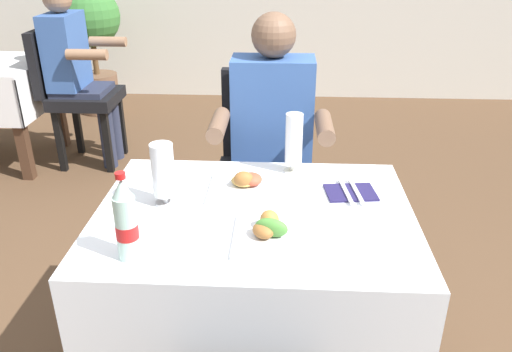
{
  "coord_description": "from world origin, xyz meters",
  "views": [
    {
      "loc": [
        0.15,
        -1.28,
        1.56
      ],
      "look_at": [
        0.06,
        0.27,
        0.81
      ],
      "focal_mm": 36.0,
      "sensor_mm": 36.0,
      "label": 1
    }
  ],
  "objects_px": {
    "beer_glass_left": "(163,173)",
    "beer_glass_middle": "(294,143)",
    "background_patron": "(76,67)",
    "potted_plant_corner": "(92,35)",
    "napkin_cutlery_set": "(351,192)",
    "plate_near_camera": "(271,232)",
    "chair_far_diner_seat": "(264,163)",
    "main_dining_table": "(254,257)",
    "plate_far_diner": "(245,184)",
    "cola_bottle_primary": "(126,222)",
    "seated_diner_far": "(272,141)",
    "background_chair_right": "(73,89)"
  },
  "relations": [
    {
      "from": "chair_far_diner_seat",
      "to": "seated_diner_far",
      "type": "relative_size",
      "value": 0.77
    },
    {
      "from": "seated_diner_far",
      "to": "beer_glass_middle",
      "type": "distance_m",
      "value": 0.4
    },
    {
      "from": "main_dining_table",
      "to": "potted_plant_corner",
      "type": "bearing_deg",
      "value": 117.44
    },
    {
      "from": "plate_far_diner",
      "to": "napkin_cutlery_set",
      "type": "height_order",
      "value": "plate_far_diner"
    },
    {
      "from": "beer_glass_left",
      "to": "beer_glass_middle",
      "type": "relative_size",
      "value": 0.94
    },
    {
      "from": "chair_far_diner_seat",
      "to": "cola_bottle_primary",
      "type": "bearing_deg",
      "value": -107.31
    },
    {
      "from": "plate_far_diner",
      "to": "seated_diner_far",
      "type": "bearing_deg",
      "value": 80.89
    },
    {
      "from": "chair_far_diner_seat",
      "to": "main_dining_table",
      "type": "bearing_deg",
      "value": -90.0
    },
    {
      "from": "background_patron",
      "to": "plate_near_camera",
      "type": "bearing_deg",
      "value": -56.81
    },
    {
      "from": "beer_glass_left",
      "to": "background_chair_right",
      "type": "bearing_deg",
      "value": 119.28
    },
    {
      "from": "napkin_cutlery_set",
      "to": "background_patron",
      "type": "bearing_deg",
      "value": 132.19
    },
    {
      "from": "potted_plant_corner",
      "to": "cola_bottle_primary",
      "type": "bearing_deg",
      "value": -69.14
    },
    {
      "from": "napkin_cutlery_set",
      "to": "potted_plant_corner",
      "type": "bearing_deg",
      "value": 123.12
    },
    {
      "from": "main_dining_table",
      "to": "background_chair_right",
      "type": "relative_size",
      "value": 1.07
    },
    {
      "from": "background_patron",
      "to": "beer_glass_left",
      "type": "bearing_deg",
      "value": -61.82
    },
    {
      "from": "napkin_cutlery_set",
      "to": "background_patron",
      "type": "relative_size",
      "value": 0.15
    },
    {
      "from": "plate_far_diner",
      "to": "cola_bottle_primary",
      "type": "relative_size",
      "value": 0.9
    },
    {
      "from": "plate_near_camera",
      "to": "background_chair_right",
      "type": "relative_size",
      "value": 0.25
    },
    {
      "from": "background_patron",
      "to": "potted_plant_corner",
      "type": "distance_m",
      "value": 1.21
    },
    {
      "from": "background_patron",
      "to": "main_dining_table",
      "type": "bearing_deg",
      "value": -55.93
    },
    {
      "from": "seated_diner_far",
      "to": "beer_glass_middle",
      "type": "xyz_separation_m",
      "value": [
        0.09,
        -0.36,
        0.14
      ]
    },
    {
      "from": "plate_far_diner",
      "to": "beer_glass_left",
      "type": "xyz_separation_m",
      "value": [
        -0.26,
        -0.12,
        0.09
      ]
    },
    {
      "from": "plate_far_diner",
      "to": "napkin_cutlery_set",
      "type": "xyz_separation_m",
      "value": [
        0.37,
        -0.01,
        -0.01
      ]
    },
    {
      "from": "plate_near_camera",
      "to": "beer_glass_left",
      "type": "distance_m",
      "value": 0.42
    },
    {
      "from": "background_chair_right",
      "to": "background_patron",
      "type": "height_order",
      "value": "background_patron"
    },
    {
      "from": "chair_far_diner_seat",
      "to": "background_patron",
      "type": "bearing_deg",
      "value": 138.21
    },
    {
      "from": "main_dining_table",
      "to": "chair_far_diner_seat",
      "type": "distance_m",
      "value": 0.79
    },
    {
      "from": "plate_far_diner",
      "to": "napkin_cutlery_set",
      "type": "relative_size",
      "value": 1.21
    },
    {
      "from": "chair_far_diner_seat",
      "to": "plate_near_camera",
      "type": "bearing_deg",
      "value": -86.4
    },
    {
      "from": "main_dining_table",
      "to": "plate_far_diner",
      "type": "relative_size",
      "value": 4.41
    },
    {
      "from": "beer_glass_middle",
      "to": "potted_plant_corner",
      "type": "bearing_deg",
      "value": 121.87
    },
    {
      "from": "plate_near_camera",
      "to": "napkin_cutlery_set",
      "type": "bearing_deg",
      "value": 48.46
    },
    {
      "from": "seated_diner_far",
      "to": "background_patron",
      "type": "bearing_deg",
      "value": 136.57
    },
    {
      "from": "chair_far_diner_seat",
      "to": "beer_glass_left",
      "type": "xyz_separation_m",
      "value": [
        -0.3,
        -0.75,
        0.29
      ]
    },
    {
      "from": "plate_far_diner",
      "to": "napkin_cutlery_set",
      "type": "bearing_deg",
      "value": -1.99
    },
    {
      "from": "beer_glass_middle",
      "to": "beer_glass_left",
      "type": "bearing_deg",
      "value": -146.97
    },
    {
      "from": "chair_far_diner_seat",
      "to": "seated_diner_far",
      "type": "bearing_deg",
      "value": -69.82
    },
    {
      "from": "background_chair_right",
      "to": "background_patron",
      "type": "bearing_deg",
      "value": -0.0
    },
    {
      "from": "seated_diner_far",
      "to": "plate_far_diner",
      "type": "xyz_separation_m",
      "value": [
        -0.08,
        -0.52,
        0.04
      ]
    },
    {
      "from": "plate_near_camera",
      "to": "beer_glass_left",
      "type": "bearing_deg",
      "value": 151.5
    },
    {
      "from": "beer_glass_middle",
      "to": "potted_plant_corner",
      "type": "xyz_separation_m",
      "value": [
        -1.77,
        2.85,
        -0.13
      ]
    },
    {
      "from": "napkin_cutlery_set",
      "to": "potted_plant_corner",
      "type": "relative_size",
      "value": 0.17
    },
    {
      "from": "beer_glass_middle",
      "to": "background_patron",
      "type": "relative_size",
      "value": 0.18
    },
    {
      "from": "main_dining_table",
      "to": "chair_far_diner_seat",
      "type": "bearing_deg",
      "value": 90.0
    },
    {
      "from": "main_dining_table",
      "to": "seated_diner_far",
      "type": "height_order",
      "value": "seated_diner_far"
    },
    {
      "from": "napkin_cutlery_set",
      "to": "cola_bottle_primary",
      "type": "bearing_deg",
      "value": -147.38
    },
    {
      "from": "seated_diner_far",
      "to": "background_patron",
      "type": "distance_m",
      "value": 1.91
    },
    {
      "from": "beer_glass_middle",
      "to": "cola_bottle_primary",
      "type": "bearing_deg",
      "value": -127.85
    },
    {
      "from": "potted_plant_corner",
      "to": "plate_far_diner",
      "type": "bearing_deg",
      "value": -61.99
    },
    {
      "from": "plate_near_camera",
      "to": "plate_far_diner",
      "type": "relative_size",
      "value": 1.02
    }
  ]
}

